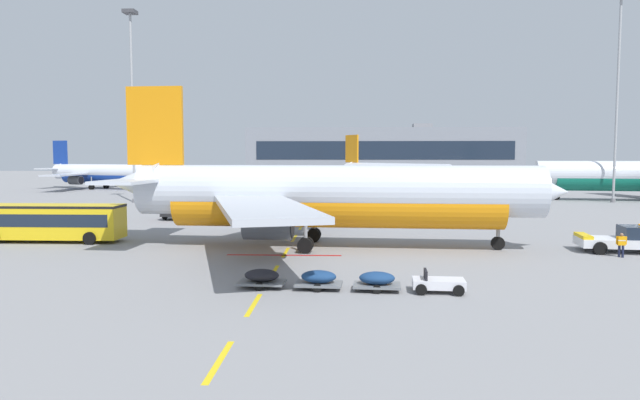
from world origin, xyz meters
The scene contains 13 objects.
ground centered at (40.00, 40.00, 0.00)m, with size 400.00×400.00×0.00m, color gray.
apron_paint_markings centered at (18.00, 36.83, 0.00)m, with size 8.00×93.15×0.01m.
airliner_foreground centered at (21.00, 25.60, 3.95)m, with size 34.80×34.57×12.20m.
pushback_tug centered at (42.38, 24.31, 0.90)m, with size 6.30×3.76×2.08m.
airliner_mid_left centered at (-28.20, 98.66, 3.31)m, with size 28.57×27.70×10.21m.
airliner_far_center centered at (30.62, 85.27, 3.58)m, with size 26.94×28.92×11.07m.
apron_shuttle_bus centered at (-1.67, 27.32, 1.75)m, with size 12.03×3.04×3.00m.
ground_power_truck centered at (4.22, 45.51, 1.65)m, with size 3.29×7.23×3.14m.
baggage_train centered at (22.40, 12.03, 0.53)m, with size 11.67×2.31×1.14m.
ground_crew_worker centered at (41.04, 22.20, 0.94)m, with size 0.66×0.33×1.66m.
apron_light_mast_near centered at (-8.82, 65.00, 17.11)m, with size 1.80×1.80×27.89m.
apron_light_mast_far centered at (62.23, 68.65, 18.39)m, with size 1.80×1.80×30.26m.
terminal_satellite centered at (34.54, 168.79, 7.91)m, with size 86.54×21.64×17.39m.
Camera 1 is at (22.18, -16.41, 6.87)m, focal length 31.49 mm.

